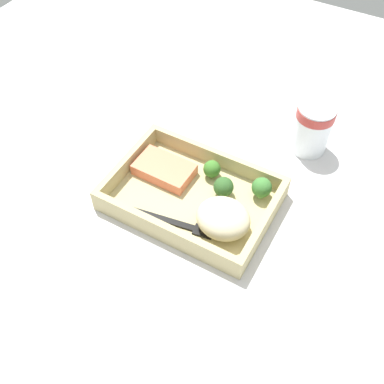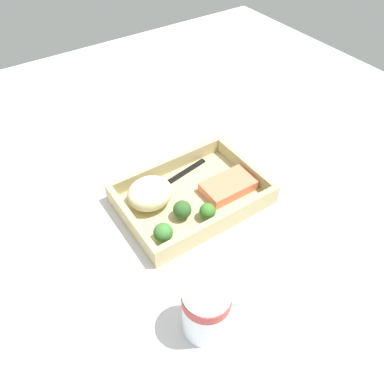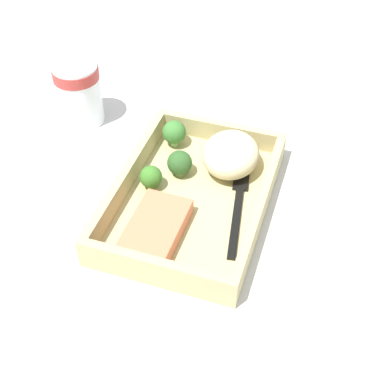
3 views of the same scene
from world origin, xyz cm
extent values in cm
cube|color=silver|center=(0.00, 0.00, -1.00)|extent=(160.00, 160.00, 2.00)
cube|color=tan|center=(0.00, 0.00, 0.60)|extent=(28.80, 20.22, 1.20)
cube|color=tan|center=(0.00, -9.51, 2.84)|extent=(28.80, 1.20, 3.28)
cube|color=tan|center=(0.00, 9.51, 2.84)|extent=(28.80, 1.20, 3.28)
cube|color=tan|center=(-13.80, 0.00, 2.84)|extent=(1.20, 17.82, 3.28)
cube|color=tan|center=(13.80, 0.00, 2.84)|extent=(1.20, 17.82, 3.28)
cube|color=#EF7854|center=(-7.27, 2.46, 2.32)|extent=(10.73, 6.67, 2.25)
ellipsoid|color=beige|center=(7.76, -3.29, 3.97)|extent=(9.17, 8.17, 5.53)
cylinder|color=#8BAD5A|center=(4.49, 3.34, 1.75)|extent=(1.37, 1.37, 1.11)
sphere|color=#2F5A27|center=(4.49, 3.34, 3.29)|extent=(3.59, 3.59, 3.59)
cylinder|color=#7DAF66|center=(10.48, 6.28, 1.91)|extent=(1.37, 1.37, 1.42)
sphere|color=#3C7833|center=(10.48, 6.28, 3.61)|extent=(3.59, 3.59, 3.59)
cylinder|color=#7F9D51|center=(0.65, 6.24, 1.73)|extent=(1.22, 1.22, 1.06)
sphere|color=#3C7628|center=(0.65, 6.24, 3.14)|extent=(3.20, 3.20, 3.20)
cube|color=black|center=(-2.42, -6.88, 1.42)|extent=(12.41, 3.12, 0.44)
cube|color=black|center=(5.38, -5.59, 1.42)|extent=(3.71, 2.73, 0.44)
cylinder|color=white|center=(13.28, 23.34, 5.14)|extent=(7.05, 7.05, 10.28)
cylinder|color=#B23833|center=(13.28, 23.34, 8.95)|extent=(7.26, 7.26, 1.85)
cube|color=white|center=(1.14, 22.91, 0.12)|extent=(11.56, 14.50, 0.24)
camera|label=1|loc=(24.65, -43.65, 63.74)|focal=42.00mm
camera|label=2|loc=(29.52, 43.78, 56.54)|focal=35.00mm
camera|label=3|loc=(-49.12, -16.15, 53.85)|focal=50.00mm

